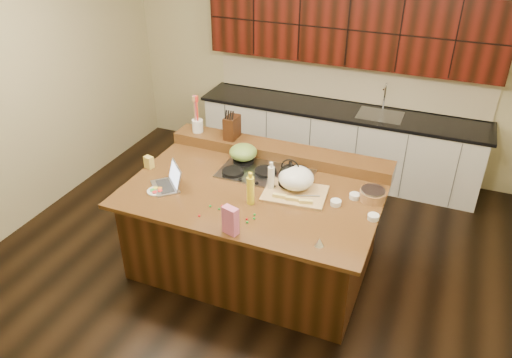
% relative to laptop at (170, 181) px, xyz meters
% --- Properties ---
extents(room, '(5.52, 5.02, 2.72)m').
position_rel_laptop_xyz_m(room, '(0.76, 0.27, 0.37)').
color(room, black).
rests_on(room, ground).
extents(island, '(2.40, 1.60, 0.92)m').
position_rel_laptop_xyz_m(island, '(0.76, 0.27, -0.51)').
color(island, black).
rests_on(island, ground).
extents(back_ledge, '(2.40, 0.30, 0.12)m').
position_rel_laptop_xyz_m(back_ledge, '(0.76, 0.97, 0.00)').
color(back_ledge, black).
rests_on(back_ledge, island).
extents(cooktop, '(0.92, 0.52, 0.05)m').
position_rel_laptop_xyz_m(cooktop, '(0.76, 0.57, -0.04)').
color(cooktop, gray).
rests_on(cooktop, island).
extents(back_counter, '(3.70, 0.66, 2.40)m').
position_rel_laptop_xyz_m(back_counter, '(1.06, 2.50, 0.00)').
color(back_counter, silver).
rests_on(back_counter, ground).
extents(kettle, '(0.24, 0.24, 0.19)m').
position_rel_laptop_xyz_m(kettle, '(1.06, 0.44, 0.08)').
color(kettle, black).
rests_on(kettle, cooktop).
extents(green_bowl, '(0.33, 0.33, 0.16)m').
position_rel_laptop_xyz_m(green_bowl, '(0.46, 0.70, 0.07)').
color(green_bowl, olive).
rests_on(green_bowl, cooktop).
extents(laptop, '(0.40, 0.40, 0.22)m').
position_rel_laptop_xyz_m(laptop, '(0.00, 0.00, 0.00)').
color(laptop, '#B7B7BC').
rests_on(laptop, island).
extents(oil_bottle, '(0.09, 0.09, 0.27)m').
position_rel_laptop_xyz_m(oil_bottle, '(0.83, 0.03, 0.08)').
color(oil_bottle, yellow).
rests_on(oil_bottle, island).
extents(vinegar_bottle, '(0.08, 0.08, 0.25)m').
position_rel_laptop_xyz_m(vinegar_bottle, '(0.92, 0.31, 0.07)').
color(vinegar_bottle, silver).
rests_on(vinegar_bottle, island).
extents(wooden_tray, '(0.62, 0.49, 0.23)m').
position_rel_laptop_xyz_m(wooden_tray, '(1.14, 0.38, 0.05)').
color(wooden_tray, tan).
rests_on(wooden_tray, island).
extents(ramekin_a, '(0.12, 0.12, 0.04)m').
position_rel_laptop_xyz_m(ramekin_a, '(1.91, 0.20, -0.04)').
color(ramekin_a, white).
rests_on(ramekin_a, island).
extents(ramekin_b, '(0.11, 0.11, 0.04)m').
position_rel_laptop_xyz_m(ramekin_b, '(1.55, 0.30, -0.04)').
color(ramekin_b, white).
rests_on(ramekin_b, island).
extents(ramekin_c, '(0.11, 0.11, 0.04)m').
position_rel_laptop_xyz_m(ramekin_c, '(1.69, 0.47, -0.04)').
color(ramekin_c, white).
rests_on(ramekin_c, island).
extents(strainer_bowl, '(0.29, 0.29, 0.09)m').
position_rel_laptop_xyz_m(strainer_bowl, '(1.84, 0.51, -0.01)').
color(strainer_bowl, '#996B3F').
rests_on(strainer_bowl, island).
extents(kitchen_timer, '(0.09, 0.09, 0.07)m').
position_rel_laptop_xyz_m(kitchen_timer, '(1.58, -0.33, -0.02)').
color(kitchen_timer, silver).
rests_on(kitchen_timer, island).
extents(pink_bag, '(0.15, 0.11, 0.25)m').
position_rel_laptop_xyz_m(pink_bag, '(0.85, -0.44, 0.07)').
color(pink_bag, '#CF618B').
rests_on(pink_bag, island).
extents(candy_plate, '(0.24, 0.24, 0.01)m').
position_rel_laptop_xyz_m(candy_plate, '(-0.07, -0.13, -0.05)').
color(candy_plate, white).
rests_on(candy_plate, island).
extents(package_box, '(0.10, 0.08, 0.13)m').
position_rel_laptop_xyz_m(package_box, '(-0.39, 0.24, 0.00)').
color(package_box, '#DBBF4D').
rests_on(package_box, island).
extents(utensil_crock, '(0.14, 0.14, 0.14)m').
position_rel_laptop_xyz_m(utensil_crock, '(-0.21, 0.97, 0.13)').
color(utensil_crock, white).
rests_on(utensil_crock, back_ledge).
extents(knife_block, '(0.13, 0.21, 0.25)m').
position_rel_laptop_xyz_m(knife_block, '(0.21, 0.97, 0.19)').
color(knife_block, black).
rests_on(knife_block, back_ledge).
extents(gumdrop_0, '(0.02, 0.02, 0.02)m').
position_rel_laptop_xyz_m(gumdrop_0, '(0.50, -0.34, -0.05)').
color(gumdrop_0, red).
rests_on(gumdrop_0, island).
extents(gumdrop_1, '(0.02, 0.02, 0.02)m').
position_rel_laptop_xyz_m(gumdrop_1, '(0.52, -0.17, -0.05)').
color(gumdrop_1, '#198C26').
rests_on(gumdrop_1, island).
extents(gumdrop_2, '(0.02, 0.02, 0.02)m').
position_rel_laptop_xyz_m(gumdrop_2, '(0.83, -0.29, -0.05)').
color(gumdrop_2, red).
rests_on(gumdrop_2, island).
extents(gumdrop_3, '(0.02, 0.02, 0.02)m').
position_rel_laptop_xyz_m(gumdrop_3, '(0.96, -0.19, -0.05)').
color(gumdrop_3, '#198C26').
rests_on(gumdrop_3, island).
extents(gumdrop_4, '(0.02, 0.02, 0.02)m').
position_rel_laptop_xyz_m(gumdrop_4, '(0.90, -0.23, -0.05)').
color(gumdrop_4, red).
rests_on(gumdrop_4, island).
extents(gumdrop_5, '(0.02, 0.02, 0.02)m').
position_rel_laptop_xyz_m(gumdrop_5, '(0.94, -0.14, -0.05)').
color(gumdrop_5, '#198C26').
rests_on(gumdrop_5, island).
extents(gumdrop_6, '(0.02, 0.02, 0.02)m').
position_rel_laptop_xyz_m(gumdrop_6, '(0.79, -0.24, -0.05)').
color(gumdrop_6, red).
rests_on(gumdrop_6, island).
extents(gumdrop_7, '(0.02, 0.02, 0.02)m').
position_rel_laptop_xyz_m(gumdrop_7, '(0.61, -0.18, -0.05)').
color(gumdrop_7, '#198C26').
rests_on(gumdrop_7, island).
extents(gumdrop_8, '(0.02, 0.02, 0.02)m').
position_rel_laptop_xyz_m(gumdrop_8, '(0.70, -0.22, -0.05)').
color(gumdrop_8, red).
rests_on(gumdrop_8, island).
extents(gumdrop_9, '(0.02, 0.02, 0.02)m').
position_rel_laptop_xyz_m(gumdrop_9, '(0.92, -0.27, -0.05)').
color(gumdrop_9, '#198C26').
rests_on(gumdrop_9, island).
extents(gumdrop_10, '(0.02, 0.02, 0.02)m').
position_rel_laptop_xyz_m(gumdrop_10, '(0.61, -0.13, -0.05)').
color(gumdrop_10, red).
rests_on(gumdrop_10, island).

